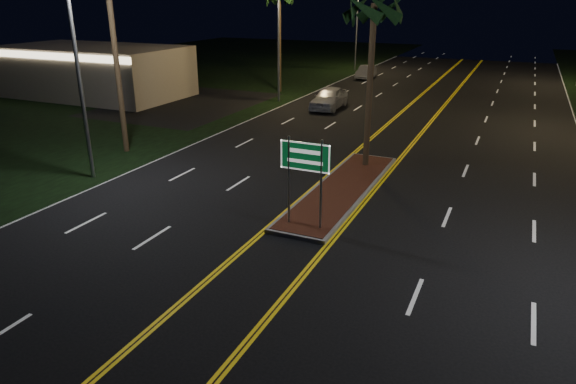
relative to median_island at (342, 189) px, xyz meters
The scene contains 11 objects.
ground 7.00m from the median_island, 90.00° to the right, with size 120.00×120.00×0.00m, color black.
grass_left 34.99m from the median_island, 149.04° to the left, with size 40.00×110.00×0.01m, color black.
median_island is the anchor object (origin of this frame).
highway_sign 4.80m from the median_island, 90.00° to the right, with size 1.80×0.08×3.20m.
commercial_building 29.13m from the median_island, 153.45° to the left, with size 15.00×8.12×4.00m.
streetlight_left_near 12.36m from the median_island, 164.22° to the right, with size 1.91×0.44×9.00m.
streetlight_left_mid 20.80m from the median_island, 121.98° to the left, with size 1.91×0.44×9.00m.
streetlight_left_far 38.89m from the median_island, 106.00° to the left, with size 1.91×0.44×9.00m.
palm_median 8.00m from the median_island, 90.00° to the left, with size 2.40×2.40×8.30m.
car_near 17.18m from the median_island, 111.91° to the left, with size 2.38×5.55×1.85m, color #B5B6BC.
car_far 32.65m from the median_island, 104.46° to the left, with size 1.88×4.38×1.46m, color #A3A4AC.
Camera 1 is at (6.32, -12.61, 7.78)m, focal length 32.00 mm.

